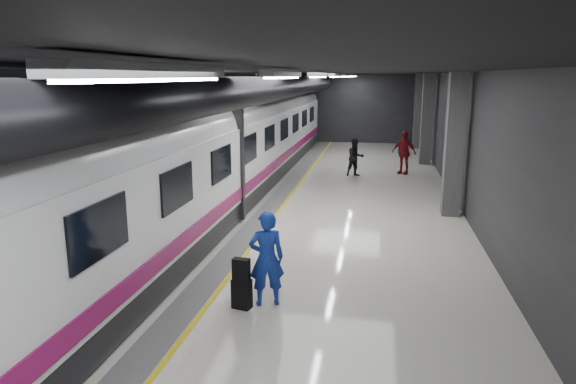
{
  "coord_description": "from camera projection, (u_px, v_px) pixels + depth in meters",
  "views": [
    {
      "loc": [
        2.21,
        -14.63,
        4.37
      ],
      "look_at": [
        -0.05,
        -1.86,
        1.43
      ],
      "focal_mm": 32.0,
      "sensor_mm": 36.0,
      "label": 1
    }
  ],
  "objects": [
    {
      "name": "traveler_far_b",
      "position": [
        404.0,
        152.0,
        23.28
      ],
      "size": [
        1.23,
        0.95,
        1.95
      ],
      "primitive_type": "imported",
      "rotation": [
        0.0,
        0.0,
        -0.48
      ],
      "color": "maroon",
      "rests_on": "ground"
    },
    {
      "name": "platform_hall",
      "position": [
        297.0,
        104.0,
        15.57
      ],
      "size": [
        10.02,
        40.02,
        4.51
      ],
      "color": "black",
      "rests_on": "ground"
    },
    {
      "name": "suitcase_far",
      "position": [
        402.0,
        150.0,
        29.2
      ],
      "size": [
        0.39,
        0.3,
        0.52
      ],
      "primitive_type": "cube",
      "rotation": [
        0.0,
        0.0,
        0.24
      ],
      "color": "black",
      "rests_on": "ground"
    },
    {
      "name": "train",
      "position": [
        195.0,
        154.0,
        15.48
      ],
      "size": [
        3.05,
        38.0,
        4.05
      ],
      "color": "black",
      "rests_on": "ground"
    },
    {
      "name": "ground",
      "position": [
        301.0,
        225.0,
        15.39
      ],
      "size": [
        40.0,
        40.0,
        0.0
      ],
      "primitive_type": "plane",
      "color": "silver",
      "rests_on": "ground"
    },
    {
      "name": "traveler_far_a",
      "position": [
        355.0,
        158.0,
        22.73
      ],
      "size": [
        1.01,
        0.93,
        1.67
      ],
      "primitive_type": "imported",
      "rotation": [
        0.0,
        0.0,
        0.46
      ],
      "color": "black",
      "rests_on": "ground"
    },
    {
      "name": "shoulder_bag",
      "position": [
        241.0,
        269.0,
        9.69
      ],
      "size": [
        0.34,
        0.2,
        0.43
      ],
      "primitive_type": "cube",
      "rotation": [
        0.0,
        0.0,
        -0.1
      ],
      "color": "black",
      "rests_on": "suitcase_main"
    },
    {
      "name": "traveler_main",
      "position": [
        267.0,
        259.0,
        9.85
      ],
      "size": [
        0.8,
        0.66,
        1.88
      ],
      "primitive_type": "imported",
      "rotation": [
        0.0,
        0.0,
        3.5
      ],
      "color": "blue",
      "rests_on": "ground"
    },
    {
      "name": "suitcase_main",
      "position": [
        242.0,
        294.0,
        9.83
      ],
      "size": [
        0.4,
        0.31,
        0.58
      ],
      "primitive_type": "cube",
      "rotation": [
        0.0,
        0.0,
        -0.25
      ],
      "color": "black",
      "rests_on": "ground"
    }
  ]
}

